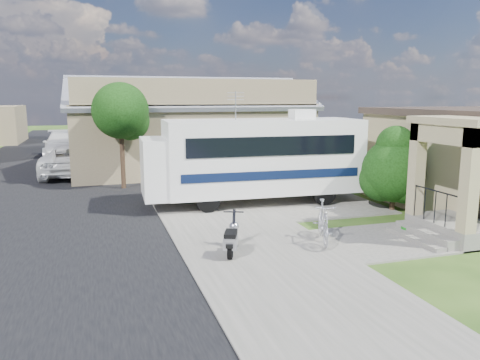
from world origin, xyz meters
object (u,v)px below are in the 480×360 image
object	(u,v)px
garden_hose	(408,231)
motorhome	(255,157)
pickup_truck	(72,160)
scooter	(232,239)
shrub	(395,167)
van	(65,145)
bicycle	(323,224)

from	to	relation	value
garden_hose	motorhome	bearing A→B (deg)	119.83
motorhome	pickup_truck	bearing A→B (deg)	129.76
scooter	shrub	bearing A→B (deg)	45.20
van	garden_hose	distance (m)	23.28
motorhome	pickup_truck	xyz separation A→B (m)	(-6.77, 8.88, -0.97)
van	garden_hose	world-z (taller)	van
motorhome	shrub	xyz separation A→B (m)	(4.29, -2.51, -0.23)
pickup_truck	van	size ratio (longest dim) A/B	0.92
shrub	van	world-z (taller)	shrub
scooter	pickup_truck	size ratio (longest dim) A/B	0.25
motorhome	garden_hose	size ratio (longest dim) A/B	18.83
garden_hose	pickup_truck	bearing A→B (deg)	124.71
bicycle	pickup_truck	distance (m)	15.75
bicycle	pickup_truck	bearing A→B (deg)	136.07
bicycle	pickup_truck	world-z (taller)	pickup_truck
motorhome	shrub	distance (m)	4.98
van	garden_hose	size ratio (longest dim) A/B	14.32
shrub	scooter	size ratio (longest dim) A/B	2.07
motorhome	pickup_truck	size ratio (longest dim) A/B	1.42
bicycle	scooter	bearing A→B (deg)	-156.31
scooter	bicycle	distance (m)	2.62
pickup_truck	shrub	bearing A→B (deg)	138.17
pickup_truck	van	distance (m)	6.77
garden_hose	scooter	bearing A→B (deg)	-177.15
scooter	bicycle	xyz separation A→B (m)	(2.61, 0.17, 0.12)
motorhome	shrub	world-z (taller)	motorhome
pickup_truck	garden_hose	size ratio (longest dim) A/B	13.25
shrub	pickup_truck	xyz separation A→B (m)	(-11.06, 11.39, -0.74)
scooter	garden_hose	bearing A→B (deg)	24.64
pickup_truck	van	world-z (taller)	van
bicycle	motorhome	bearing A→B (deg)	111.55
bicycle	pickup_truck	size ratio (longest dim) A/B	0.33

